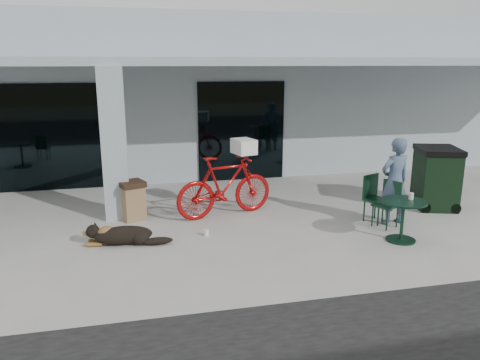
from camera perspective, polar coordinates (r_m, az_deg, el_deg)
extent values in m
plane|color=#AFACA5|center=(8.19, -4.21, -8.80)|extent=(80.00, 80.00, 0.00)
cube|color=#A0AEB5|center=(16.03, -9.15, 10.58)|extent=(22.00, 7.00, 4.50)
cube|color=black|center=(12.76, -22.35, 4.78)|extent=(2.80, 0.06, 2.70)
cube|color=black|center=(12.92, 0.18, 5.94)|extent=(2.40, 0.06, 2.70)
cube|color=#A0AEB5|center=(9.91, -15.09, 4.18)|extent=(0.50, 0.50, 3.12)
cube|color=#A0AEB5|center=(11.12, -7.48, 14.12)|extent=(22.00, 2.80, 0.18)
imported|color=#AC0E0D|center=(9.88, -1.85, -0.74)|extent=(2.27, 1.14, 1.31)
cube|color=white|center=(9.90, 0.47, 4.12)|extent=(0.51, 0.60, 0.31)
cylinder|color=white|center=(8.92, -4.12, -6.45)|extent=(0.09, 0.09, 0.11)
imported|color=#465A75|center=(9.84, 18.33, -0.15)|extent=(0.70, 0.52, 1.77)
cylinder|color=white|center=(9.06, 20.14, -1.86)|extent=(0.11, 0.11, 0.12)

